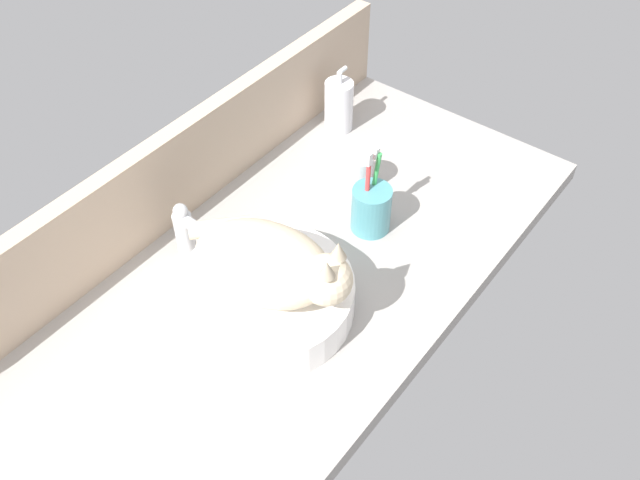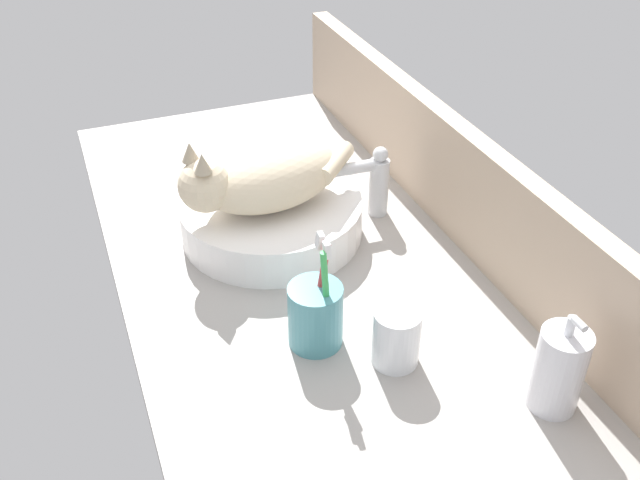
# 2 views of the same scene
# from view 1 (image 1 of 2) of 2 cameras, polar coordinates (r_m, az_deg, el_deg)

# --- Properties ---
(ground_plane) EXTENTS (1.28, 0.61, 0.04)m
(ground_plane) POSITION_cam_1_polar(r_m,az_deg,el_deg) (1.37, -2.49, -3.29)
(ground_plane) COLOR #9E9993
(backsplash_panel) EXTENTS (1.28, 0.04, 0.20)m
(backsplash_panel) POSITION_cam_1_polar(r_m,az_deg,el_deg) (1.43, -11.50, 5.20)
(backsplash_panel) COLOR tan
(backsplash_panel) RESTS_ON ground_plane
(sink_basin) EXTENTS (0.32, 0.32, 0.07)m
(sink_basin) POSITION_cam_1_polar(r_m,az_deg,el_deg) (1.28, -4.35, -4.51)
(sink_basin) COLOR white
(sink_basin) RESTS_ON ground_plane
(cat) EXTENTS (0.22, 0.32, 0.14)m
(cat) POSITION_cam_1_polar(r_m,az_deg,el_deg) (1.20, -4.00, -1.93)
(cat) COLOR beige
(cat) RESTS_ON sink_basin
(faucet) EXTENTS (0.04, 0.12, 0.14)m
(faucet) POSITION_cam_1_polar(r_m,az_deg,el_deg) (1.35, -10.50, 0.60)
(faucet) COLOR silver
(faucet) RESTS_ON ground_plane
(soap_dispenser) EXTENTS (0.07, 0.07, 0.16)m
(soap_dispenser) POSITION_cam_1_polar(r_m,az_deg,el_deg) (1.65, 1.51, 10.70)
(soap_dispenser) COLOR silver
(soap_dispenser) RESTS_ON ground_plane
(toothbrush_cup) EXTENTS (0.08, 0.08, 0.19)m
(toothbrush_cup) POSITION_cam_1_polar(r_m,az_deg,el_deg) (1.41, 4.11, 2.58)
(toothbrush_cup) COLOR teal
(toothbrush_cup) RESTS_ON ground_plane
(water_glass) EXTENTS (0.07, 0.07, 0.09)m
(water_glass) POSITION_cam_1_polar(r_m,az_deg,el_deg) (1.50, 2.94, 5.24)
(water_glass) COLOR white
(water_glass) RESTS_ON ground_plane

